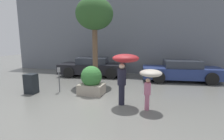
{
  "coord_description": "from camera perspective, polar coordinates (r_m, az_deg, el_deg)",
  "views": [
    {
      "loc": [
        2.74,
        -6.1,
        2.46
      ],
      "look_at": [
        0.57,
        1.6,
        1.05
      ],
      "focal_mm": 28.0,
      "sensor_mm": 36.0,
      "label": 1
    }
  ],
  "objects": [
    {
      "name": "street_tree",
      "position": [
        9.81,
        -5.74,
        17.36
      ],
      "size": [
        2.01,
        2.01,
        4.66
      ],
      "color": "brown",
      "rests_on": "ground"
    },
    {
      "name": "parking_meter",
      "position": [
        8.52,
        -16.95,
        -1.44
      ],
      "size": [
        0.14,
        0.14,
        1.15
      ],
      "color": "#595B60",
      "rests_on": "ground"
    },
    {
      "name": "person_adult",
      "position": [
        6.46,
        4.14,
        1.69
      ],
      "size": [
        0.98,
        0.98,
        1.93
      ],
      "rotation": [
        0.0,
        0.0,
        0.5
      ],
      "color": "#1E1E2D",
      "rests_on": "ground"
    },
    {
      "name": "parked_car_near",
      "position": [
        11.95,
        -6.35,
        0.96
      ],
      "size": [
        4.62,
        2.37,
        1.24
      ],
      "rotation": [
        0.0,
        0.0,
        1.72
      ],
      "color": "black",
      "rests_on": "ground"
    },
    {
      "name": "ground_plane",
      "position": [
        7.12,
        -8.04,
        -10.31
      ],
      "size": [
        40.0,
        40.0,
        0.0
      ],
      "primitive_type": "plane",
      "color": "slate"
    },
    {
      "name": "building_facade",
      "position": [
        12.9,
        3.58,
        12.38
      ],
      "size": [
        18.0,
        0.3,
        6.0
      ],
      "color": "slate",
      "rests_on": "ground"
    },
    {
      "name": "parked_car_far",
      "position": [
        11.18,
        21.72,
        -0.32
      ],
      "size": [
        4.68,
        2.32,
        1.24
      ],
      "rotation": [
        0.0,
        0.0,
        1.7
      ],
      "color": "navy",
      "rests_on": "ground"
    },
    {
      "name": "planter_box",
      "position": [
        7.93,
        -6.72,
        -3.49
      ],
      "size": [
        1.11,
        0.94,
        1.29
      ],
      "color": "#9E9384",
      "rests_on": "ground"
    },
    {
      "name": "person_child",
      "position": [
        6.14,
        12.31,
        -2.4
      ],
      "size": [
        0.77,
        0.77,
        1.44
      ],
      "rotation": [
        0.0,
        0.0,
        0.56
      ],
      "color": "#B76684",
      "rests_on": "ground"
    },
    {
      "name": "newspaper_box",
      "position": [
        8.87,
        -24.9,
        -4.05
      ],
      "size": [
        0.5,
        0.44,
        0.9
      ],
      "color": "#1E2328",
      "rests_on": "ground"
    }
  ]
}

